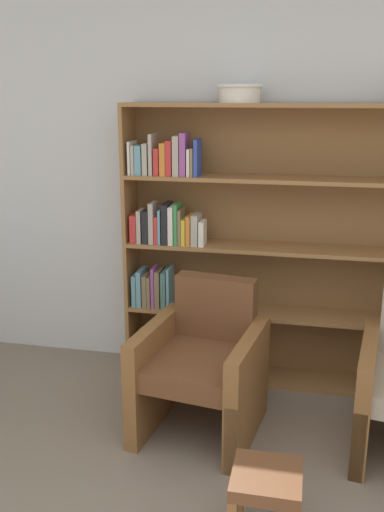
% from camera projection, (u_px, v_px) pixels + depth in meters
% --- Properties ---
extents(wall_back, '(12.00, 0.06, 2.75)m').
position_uv_depth(wall_back, '(257.00, 175.00, 3.76)').
color(wall_back, silver).
rests_on(wall_back, ground).
extents(bookshelf, '(2.45, 0.30, 1.84)m').
position_uv_depth(bookshelf, '(281.00, 249.00, 3.69)').
color(bookshelf, olive).
rests_on(bookshelf, ground).
extents(bowl_slate, '(0.27, 0.27, 0.11)m').
position_uv_depth(bowl_slate, '(240.00, 92.00, 3.45)').
color(bowl_slate, silver).
rests_on(bowl_slate, bookshelf).
extents(armchair_leather, '(0.74, 0.77, 0.85)m').
position_uv_depth(armchair_leather, '(203.00, 365.00, 3.26)').
color(armchair_leather, brown).
rests_on(armchair_leather, ground).
extents(footstool, '(0.30, 0.30, 0.36)m').
position_uv_depth(footstool, '(266.00, 488.00, 2.42)').
color(footstool, brown).
rests_on(footstool, ground).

